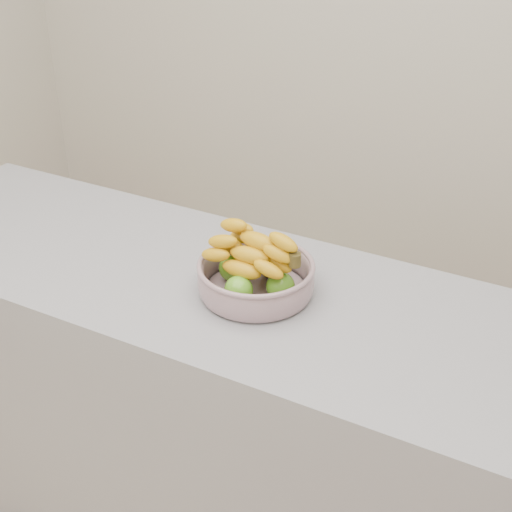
% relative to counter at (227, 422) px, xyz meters
% --- Properties ---
extents(counter, '(2.00, 0.60, 0.90)m').
position_rel_counter_xyz_m(counter, '(0.00, 0.00, 0.00)').
color(counter, '#9998A0').
rests_on(counter, ground).
extents(fruit_bowl, '(0.27, 0.27, 0.16)m').
position_rel_counter_xyz_m(fruit_bowl, '(0.09, 0.00, 0.50)').
color(fruit_bowl, '#A8B7C9').
rests_on(fruit_bowl, counter).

